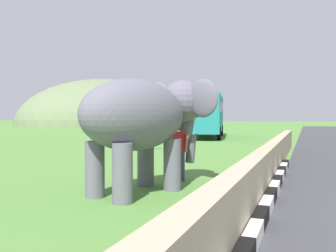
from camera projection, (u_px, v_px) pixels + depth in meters
striped_curb at (257, 226)px, 5.62m from camera, size 16.20×0.20×0.24m
barrier_parapet at (257, 177)px, 7.90m from camera, size 28.00×0.36×1.00m
elephant at (146, 116)px, 8.75m from camera, size 4.08×2.97×2.84m
person_handler at (180, 148)px, 10.20m from camera, size 0.38×0.63×1.66m
bus_teal at (206, 113)px, 30.00m from camera, size 9.31×4.17×3.50m
cow_near at (138, 134)px, 19.23m from camera, size 1.14×1.90×1.23m
hill_east at (108, 125)px, 70.14m from camera, size 37.87×30.29×17.63m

